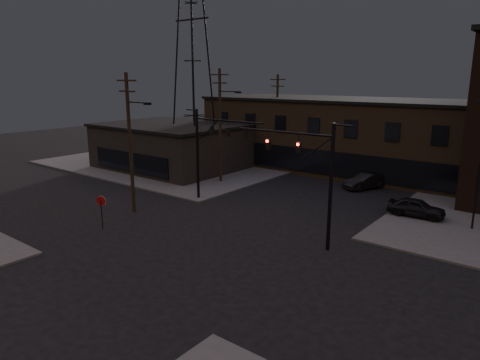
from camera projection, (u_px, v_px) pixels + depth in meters
name	position (u px, v px, depth m)	size (l,w,h in m)	color
ground	(204.00, 247.00, 27.50)	(140.00, 140.00, 0.00)	black
sidewalk_nw	(194.00, 158.00, 57.51)	(30.00, 30.00, 0.15)	#474744
building_row	(372.00, 138.00, 48.03)	(40.00, 12.00, 8.00)	#493727
building_left	(171.00, 147.00, 51.15)	(16.00, 12.00, 5.00)	black
traffic_signal_near	(315.00, 171.00, 26.59)	(7.12, 0.24, 8.00)	black
traffic_signal_far	(208.00, 145.00, 36.48)	(7.12, 0.24, 8.00)	black
stop_sign	(101.00, 204.00, 30.33)	(0.72, 0.33, 2.48)	black
utility_pole_near	(130.00, 140.00, 33.31)	(3.70, 0.28, 11.00)	black
utility_pole_mid	(221.00, 123.00, 43.05)	(3.70, 0.28, 11.50)	black
utility_pole_far	(277.00, 118.00, 52.96)	(2.20, 0.28, 11.00)	black
transmission_tower	(193.00, 61.00, 49.15)	(7.00, 7.00, 25.00)	black
parked_car_lot_a	(416.00, 207.00, 32.94)	(1.69, 4.20, 1.43)	black
car_crossing	(365.00, 181.00, 41.74)	(1.58, 4.54, 1.50)	black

